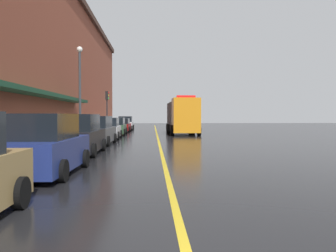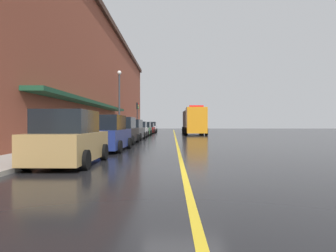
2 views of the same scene
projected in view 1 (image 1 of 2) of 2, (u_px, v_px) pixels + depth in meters
ground_plane at (158, 138)px, 28.79m from camera, size 112.00×112.00×0.00m
sidewalk_left at (84, 137)px, 28.50m from camera, size 2.40×70.00×0.15m
lane_center_stripe at (158, 137)px, 28.79m from camera, size 0.16×70.00×0.01m
brick_building_left at (8, 55)px, 27.03m from camera, size 10.18×64.00×13.29m
parked_car_1 at (44, 146)px, 10.67m from camera, size 2.22×4.49×1.90m
parked_car_2 at (80, 136)px, 16.18m from camera, size 2.02×4.72×1.92m
parked_car_3 at (97, 131)px, 21.67m from camera, size 2.13×4.88×1.82m
parked_car_4 at (107, 129)px, 27.11m from camera, size 2.17×4.59×1.68m
parked_car_5 at (116, 127)px, 32.70m from camera, size 2.10×4.85×1.65m
parked_car_6 at (122, 125)px, 39.01m from camera, size 2.00×4.50×1.54m
parked_car_7 at (126, 123)px, 45.01m from camera, size 2.18×4.88×1.77m
utility_truck at (182, 117)px, 34.27m from camera, size 2.94×8.57×3.69m
parking_meter_0 at (114, 122)px, 43.62m from camera, size 0.14×0.18×1.33m
parking_meter_1 at (39, 134)px, 14.68m from camera, size 0.14×0.18×1.33m
street_lamp_left at (80, 82)px, 25.87m from camera, size 0.44×0.44×6.94m
traffic_light_near at (107, 103)px, 36.43m from camera, size 0.38×0.36×4.30m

